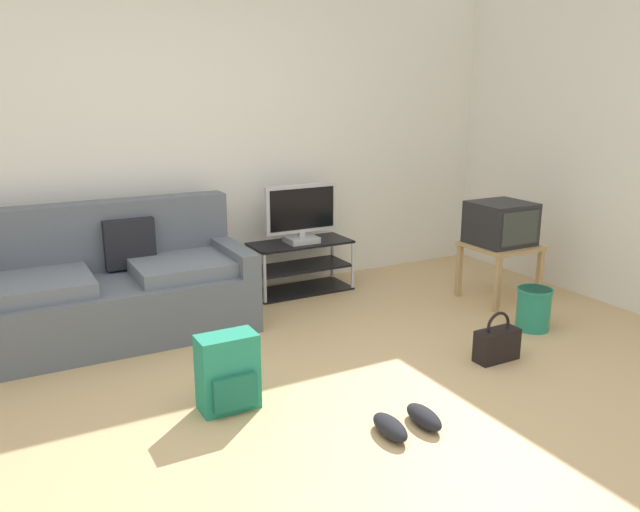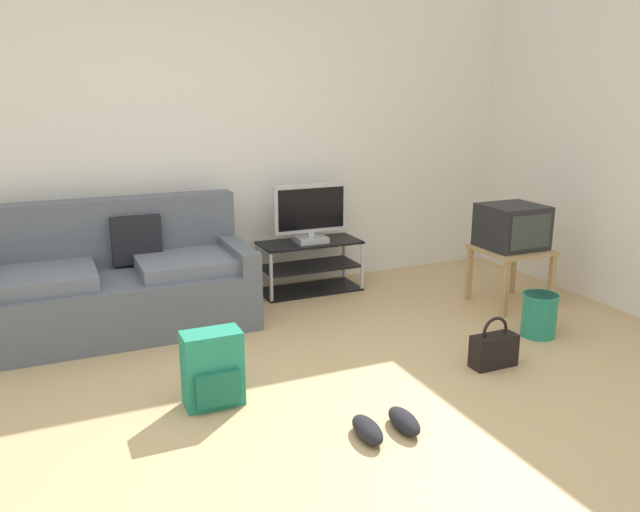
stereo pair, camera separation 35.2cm
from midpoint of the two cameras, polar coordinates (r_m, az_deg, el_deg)
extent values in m
cube|color=tan|center=(3.42, 1.20, -15.35)|extent=(9.00, 9.80, 0.02)
cube|color=silver|center=(5.29, -10.18, 10.77)|extent=(9.00, 0.10, 2.70)
cube|color=silver|center=(5.56, 27.37, 9.56)|extent=(0.10, 3.60, 2.70)
cube|color=#565B66|center=(4.76, -15.58, -4.10)|extent=(1.89, 0.87, 0.41)
cube|color=#565B66|center=(4.96, -16.53, 2.08)|extent=(1.89, 0.20, 0.50)
cube|color=#565B66|center=(4.86, -5.58, 0.34)|extent=(0.14, 0.87, 0.16)
cube|color=slate|center=(4.59, -22.11, -2.01)|extent=(0.76, 0.61, 0.10)
cube|color=slate|center=(4.72, -9.44, -0.64)|extent=(0.76, 0.61, 0.10)
cube|color=black|center=(4.88, -14.20, 1.43)|extent=(0.36, 0.12, 0.36)
cube|color=black|center=(5.41, 0.92, 1.19)|extent=(0.86, 0.39, 0.02)
cube|color=black|center=(5.46, 0.91, -0.94)|extent=(0.83, 0.38, 0.02)
cube|color=black|center=(5.52, 0.90, -3.03)|extent=(0.86, 0.39, 0.02)
cylinder|color=#B7B7BC|center=(5.15, -2.46, -1.96)|extent=(0.03, 0.03, 0.44)
cylinder|color=#B7B7BC|center=(5.49, 5.65, -0.93)|extent=(0.03, 0.03, 0.44)
cylinder|color=#B7B7BC|center=(5.47, -3.85, -0.94)|extent=(0.03, 0.03, 0.44)
cylinder|color=#B7B7BC|center=(5.80, 3.90, -0.03)|extent=(0.03, 0.03, 0.44)
cube|color=#B2B2B7|center=(5.38, 1.01, 1.50)|extent=(0.26, 0.22, 0.05)
cube|color=#B2B2B7|center=(5.37, 1.01, 1.97)|extent=(0.05, 0.04, 0.04)
cube|color=#B2B2B7|center=(5.33, 1.02, 4.29)|extent=(0.65, 0.04, 0.40)
cube|color=black|center=(5.31, 1.13, 4.25)|extent=(0.59, 0.01, 0.34)
cube|color=tan|center=(5.33, 18.66, 0.53)|extent=(0.51, 0.51, 0.03)
cube|color=tan|center=(5.08, 18.24, -2.90)|extent=(0.04, 0.04, 0.44)
cube|color=tan|center=(5.39, 21.85, -2.23)|extent=(0.04, 0.04, 0.44)
cube|color=tan|center=(5.41, 15.08, -1.59)|extent=(0.04, 0.04, 0.44)
cube|color=tan|center=(5.70, 18.65, -1.03)|extent=(0.04, 0.04, 0.44)
cube|color=#232326|center=(5.30, 18.69, 2.53)|extent=(0.46, 0.42, 0.34)
cube|color=#333833|center=(5.15, 20.28, 2.03)|extent=(0.37, 0.01, 0.27)
cube|color=#238466|center=(3.57, -6.82, -10.02)|extent=(0.32, 0.18, 0.43)
cube|color=#1A634C|center=(3.51, -6.27, -11.83)|extent=(0.24, 0.04, 0.19)
cylinder|color=#1A634C|center=(3.63, -8.72, -9.25)|extent=(0.04, 0.04, 0.34)
cylinder|color=#1A634C|center=(3.68, -5.98, -8.84)|extent=(0.04, 0.04, 0.34)
cube|color=black|center=(4.23, 17.67, -8.15)|extent=(0.30, 0.13, 0.21)
torus|color=black|center=(4.18, 17.82, -6.46)|extent=(0.19, 0.02, 0.19)
cylinder|color=#238466|center=(4.81, 21.10, -4.99)|extent=(0.24, 0.24, 0.31)
cylinder|color=#238466|center=(4.77, 21.26, -3.36)|extent=(0.25, 0.25, 0.02)
ellipsoid|color=black|center=(3.33, 7.41, -15.26)|extent=(0.14, 0.28, 0.09)
ellipsoid|color=black|center=(3.43, 10.57, -14.41)|extent=(0.14, 0.28, 0.09)
camera|label=1|loc=(0.18, -87.73, 0.61)|focal=35.64mm
camera|label=2|loc=(0.18, 92.27, -0.61)|focal=35.64mm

